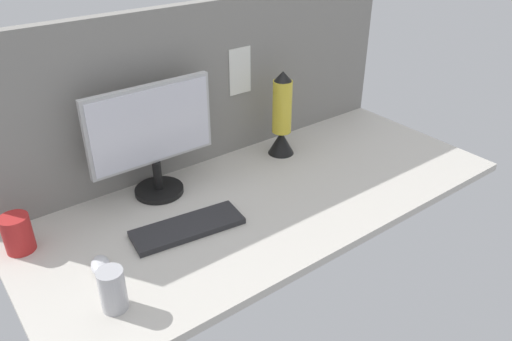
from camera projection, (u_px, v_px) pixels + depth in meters
ground_plane at (265, 197)px, 186.31cm from camera, size 180.00×80.00×3.00cm
cubicle_wall_back at (207, 84)px, 195.74cm from camera, size 180.00×5.50×63.41cm
monitor at (152, 135)px, 175.00cm from camera, size 47.00×18.00×41.73cm
keyboard at (188, 227)px, 165.47cm from camera, size 38.37×17.69×2.00cm
mouse at (101, 266)px, 147.72cm from camera, size 7.91×10.73×3.40cm
mug_red_plastic at (18, 234)px, 153.96cm from camera, size 8.89×8.89×12.29cm
mug_steel at (113, 290)px, 132.30cm from camera, size 7.15×7.15×12.69cm
lava_lamp at (282, 120)px, 206.27cm from camera, size 11.05×11.05×36.17cm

